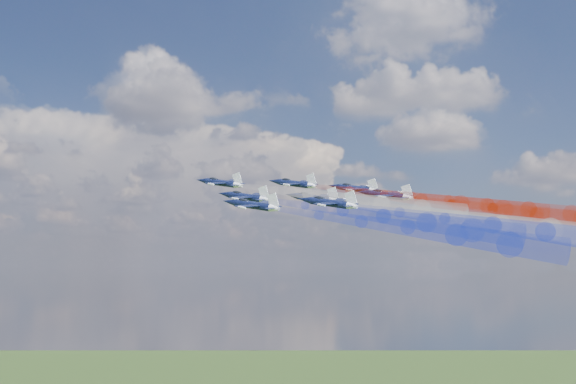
# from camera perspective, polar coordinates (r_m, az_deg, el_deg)

# --- Properties ---
(jet_lead) EXTENTS (17.55, 16.71, 7.79)m
(jet_lead) POSITION_cam_1_polar(r_m,az_deg,el_deg) (164.90, -5.42, 0.73)
(jet_lead) COLOR black
(trail_lead) EXTENTS (47.47, 29.83, 13.85)m
(trail_lead) POSITION_cam_1_polar(r_m,az_deg,el_deg) (147.87, 4.49, -0.57)
(trail_lead) COLOR white
(jet_inner_left) EXTENTS (17.55, 16.71, 7.79)m
(jet_inner_left) POSITION_cam_1_polar(r_m,az_deg,el_deg) (150.81, -3.44, -0.40)
(jet_inner_left) COLOR black
(trail_inner_left) EXTENTS (47.47, 29.83, 13.85)m
(trail_inner_left) POSITION_cam_1_polar(r_m,az_deg,el_deg) (135.10, 7.70, -1.96)
(trail_inner_left) COLOR #1B32EA
(jet_inner_right) EXTENTS (17.55, 16.71, 7.79)m
(jet_inner_right) POSITION_cam_1_polar(r_m,az_deg,el_deg) (167.88, 0.51, 0.68)
(jet_inner_right) COLOR black
(trail_inner_right) EXTENTS (47.47, 29.83, 13.85)m
(trail_inner_right) POSITION_cam_1_polar(r_m,az_deg,el_deg) (153.82, 10.73, -0.59)
(trail_inner_right) COLOR red
(jet_outer_left) EXTENTS (17.55, 16.71, 7.79)m
(jet_outer_left) POSITION_cam_1_polar(r_m,az_deg,el_deg) (137.10, -2.84, -1.07)
(jet_outer_left) COLOR black
(trail_outer_left) EXTENTS (47.47, 29.83, 13.85)m
(trail_outer_left) POSITION_cam_1_polar(r_m,az_deg,el_deg) (122.03, 9.61, -2.88)
(trail_outer_left) COLOR #1B32EA
(jet_center_third) EXTENTS (17.55, 16.71, 7.79)m
(jet_center_third) POSITION_cam_1_polar(r_m,az_deg,el_deg) (153.43, 2.11, -0.50)
(jet_center_third) COLOR black
(trail_center_third) EXTENTS (47.47, 29.83, 13.85)m
(trail_center_third) POSITION_cam_1_polar(r_m,az_deg,el_deg) (140.55, 13.50, -2.00)
(trail_center_third) COLOR white
(jet_outer_right) EXTENTS (17.55, 16.71, 7.79)m
(jet_outer_right) POSITION_cam_1_polar(r_m,az_deg,el_deg) (170.56, 5.43, 0.28)
(jet_outer_right) COLOR black
(trail_outer_right) EXTENTS (47.47, 29.83, 13.85)m
(trail_outer_right) POSITION_cam_1_polar(r_m,az_deg,el_deg) (159.08, 15.79, -0.99)
(trail_outer_right) COLOR red
(jet_rear_left) EXTENTS (17.55, 16.71, 7.79)m
(jet_rear_left) POSITION_cam_1_polar(r_m,az_deg,el_deg) (138.25, 3.38, -0.89)
(jet_rear_left) COLOR black
(trail_rear_left) EXTENTS (47.47, 29.83, 13.85)m
(trail_rear_left) POSITION_cam_1_polar(r_m,az_deg,el_deg) (126.42, 16.22, -2.59)
(trail_rear_left) COLOR #1B32EA
(jet_rear_right) EXTENTS (17.55, 16.71, 7.79)m
(jet_rear_right) POSITION_cam_1_polar(r_m,az_deg,el_deg) (157.28, 8.00, -0.26)
(jet_rear_right) COLOR black
(trail_rear_right) EXTENTS (47.47, 29.83, 13.85)m
(trail_rear_right) POSITION_cam_1_polar(r_m,az_deg,el_deg) (147.46, 19.43, -1.66)
(trail_rear_right) COLOR red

